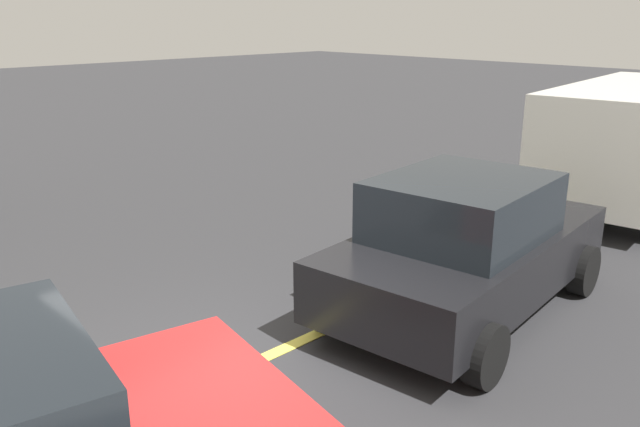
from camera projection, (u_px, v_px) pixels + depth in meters
ground_plane at (226, 375)px, 6.42m from camera, size 80.00×80.00×0.00m
lane_marking_centre at (415, 289)px, 8.42m from camera, size 28.00×0.16×0.01m
white_van at (632, 137)px, 11.77m from camera, size 5.40×2.76×2.20m
car_black_behind_van at (466, 246)px, 7.55m from camera, size 4.23×2.43×1.67m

